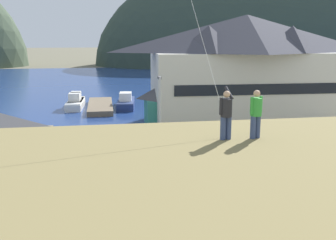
{
  "coord_description": "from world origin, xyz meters",
  "views": [
    {
      "loc": [
        -4.15,
        -20.52,
        9.79
      ],
      "look_at": [
        0.6,
        9.0,
        3.38
      ],
      "focal_mm": 42.66,
      "sensor_mm": 36.0,
      "label": 1
    }
  ],
  "objects": [
    {
      "name": "parked_car_back_row_right",
      "position": [
        10.4,
        5.43,
        1.06
      ],
      "size": [
        4.29,
        2.24,
        1.82
      ],
      "color": "#236633",
      "rests_on": "parking_lot_pad"
    },
    {
      "name": "harbor_lodge",
      "position": [
        11.4,
        21.96,
        6.34
      ],
      "size": [
        21.82,
        10.39,
        11.92
      ],
      "color": "beige",
      "rests_on": "ground"
    },
    {
      "name": "parking_light_pole",
      "position": [
        0.21,
        10.56,
        3.85
      ],
      "size": [
        0.24,
        0.78,
        6.44
      ],
      "color": "#ADADB2",
      "rests_on": "parking_lot_pad"
    },
    {
      "name": "person_companion",
      "position": [
        1.15,
        -7.28,
        7.08
      ],
      "size": [
        0.52,
        0.4,
        1.74
      ],
      "color": "#384770",
      "rests_on": "grassy_hill_foreground"
    },
    {
      "name": "moored_boat_wharfside",
      "position": [
        -7.99,
        35.12,
        0.72
      ],
      "size": [
        2.12,
        5.84,
        2.16
      ],
      "color": "#A8A399",
      "rests_on": "ground"
    },
    {
      "name": "far_hill_far_shoulder",
      "position": [
        46.67,
        112.15,
        0.0
      ],
      "size": [
        106.82,
        54.5,
        69.54
      ],
      "primitive_type": "ellipsoid",
      "color": "#2D3D33",
      "rests_on": "ground"
    },
    {
      "name": "parking_lot_pad",
      "position": [
        0.0,
        5.0,
        0.05
      ],
      "size": [
        40.0,
        20.0,
        0.1
      ],
      "primitive_type": "cube",
      "color": "gray",
      "rests_on": "ground"
    },
    {
      "name": "parked_car_front_row_silver",
      "position": [
        -2.2,
        1.61,
        1.06
      ],
      "size": [
        4.23,
        2.12,
        1.82
      ],
      "color": "#236633",
      "rests_on": "parking_lot_pad"
    },
    {
      "name": "bay_water",
      "position": [
        0.0,
        60.0,
        0.01
      ],
      "size": [
        360.0,
        84.0,
        0.03
      ],
      "primitive_type": "cube",
      "color": "navy",
      "rests_on": "ground"
    },
    {
      "name": "parked_car_back_row_left",
      "position": [
        5.44,
        7.35,
        1.06
      ],
      "size": [
        4.23,
        2.12,
        1.82
      ],
      "color": "#B28923",
      "rests_on": "parking_lot_pad"
    },
    {
      "name": "ground_plane",
      "position": [
        0.0,
        0.0,
        0.0
      ],
      "size": [
        600.0,
        600.0,
        0.0
      ],
      "primitive_type": "plane",
      "color": "#66604C"
    },
    {
      "name": "wharf_dock",
      "position": [
        -4.75,
        33.18,
        0.35
      ],
      "size": [
        3.2,
        11.39,
        0.7
      ],
      "color": "#70604C",
      "rests_on": "ground"
    },
    {
      "name": "parked_car_front_row_red",
      "position": [
        9.2,
        0.39,
        1.06
      ],
      "size": [
        4.28,
        2.21,
        1.82
      ],
      "color": "slate",
      "rests_on": "parking_lot_pad"
    },
    {
      "name": "parked_car_mid_row_near",
      "position": [
        2.61,
        0.18,
        1.06
      ],
      "size": [
        4.24,
        2.14,
        1.82
      ],
      "color": "slate",
      "rests_on": "parking_lot_pad"
    },
    {
      "name": "moored_boat_outer_mooring",
      "position": [
        -1.3,
        33.47,
        0.72
      ],
      "size": [
        2.95,
        7.22,
        2.16
      ],
      "color": "navy",
      "rests_on": "ground"
    },
    {
      "name": "storage_shed_waterside",
      "position": [
        2.3,
        21.92,
        2.44
      ],
      "size": [
        4.58,
        5.41,
        4.7
      ],
      "color": "#338475",
      "rests_on": "ground"
    },
    {
      "name": "parked_car_front_row_end",
      "position": [
        -2.74,
        6.85,
        1.06
      ],
      "size": [
        4.23,
        2.11,
        1.82
      ],
      "color": "#236633",
      "rests_on": "parking_lot_pad"
    },
    {
      "name": "person_kite_flyer",
      "position": [
        0.05,
        -7.28,
        7.09
      ],
      "size": [
        0.52,
        0.7,
        1.86
      ],
      "color": "#384770",
      "rests_on": "grassy_hill_foreground"
    },
    {
      "name": "moored_boat_inner_slip",
      "position": [
        -8.1,
        34.01,
        0.72
      ],
      "size": [
        2.38,
        6.44,
        2.16
      ],
      "color": "silver",
      "rests_on": "ground"
    }
  ]
}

